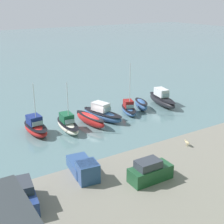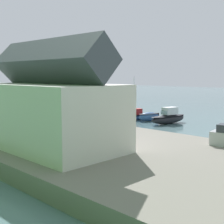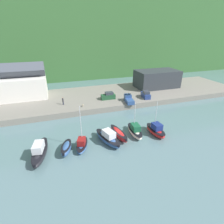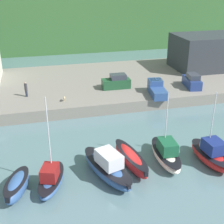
{
  "view_description": "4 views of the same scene",
  "coord_description": "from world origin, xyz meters",
  "px_view_note": "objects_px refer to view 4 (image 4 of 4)",
  "views": [
    {
      "loc": [
        21.17,
        38.65,
        17.79
      ],
      "look_at": [
        -1.46,
        2.19,
        2.16
      ],
      "focal_mm": 50.0,
      "sensor_mm": 36.0,
      "label": 1
    },
    {
      "loc": [
        -45.3,
        45.26,
        8.67
      ],
      "look_at": [
        -4.97,
        3.98,
        1.8
      ],
      "focal_mm": 50.0,
      "sensor_mm": 36.0,
      "label": 2
    },
    {
      "loc": [
        -9.74,
        -28.59,
        20.05
      ],
      "look_at": [
        2.21,
        7.83,
        2.36
      ],
      "focal_mm": 28.0,
      "sensor_mm": 36.0,
      "label": 3
    },
    {
      "loc": [
        -6.96,
        -24.42,
        17.43
      ],
      "look_at": [
        1.58,
        9.42,
        1.93
      ],
      "focal_mm": 50.0,
      "sensor_mm": 36.0,
      "label": 4
    }
  ],
  "objects_px": {
    "moored_boat_5": "(166,154)",
    "dog_on_quay": "(64,98)",
    "parked_car_0": "(192,81)",
    "person_on_quay": "(26,89)",
    "moored_boat_3": "(107,167)",
    "pickup_truck_0": "(157,89)",
    "moored_boat_2": "(51,179)",
    "moored_boat_4": "(131,159)",
    "parked_car_1": "(116,82)",
    "moored_boat_6": "(211,154)",
    "moored_boat_1": "(17,186)"
  },
  "relations": [
    {
      "from": "pickup_truck_0",
      "to": "moored_boat_2",
      "type": "bearing_deg",
      "value": -128.05
    },
    {
      "from": "moored_boat_6",
      "to": "pickup_truck_0",
      "type": "bearing_deg",
      "value": 84.76
    },
    {
      "from": "parked_car_1",
      "to": "person_on_quay",
      "type": "height_order",
      "value": "parked_car_1"
    },
    {
      "from": "pickup_truck_0",
      "to": "dog_on_quay",
      "type": "height_order",
      "value": "pickup_truck_0"
    },
    {
      "from": "person_on_quay",
      "to": "dog_on_quay",
      "type": "distance_m",
      "value": 5.87
    },
    {
      "from": "parked_car_0",
      "to": "pickup_truck_0",
      "type": "relative_size",
      "value": 0.89
    },
    {
      "from": "parked_car_0",
      "to": "parked_car_1",
      "type": "bearing_deg",
      "value": 176.26
    },
    {
      "from": "moored_boat_2",
      "to": "moored_boat_4",
      "type": "height_order",
      "value": "moored_boat_2"
    },
    {
      "from": "moored_boat_4",
      "to": "person_on_quay",
      "type": "distance_m",
      "value": 20.66
    },
    {
      "from": "pickup_truck_0",
      "to": "person_on_quay",
      "type": "xyz_separation_m",
      "value": [
        -18.11,
        3.59,
        0.28
      ]
    },
    {
      "from": "parked_car_1",
      "to": "moored_boat_2",
      "type": "bearing_deg",
      "value": 151.26
    },
    {
      "from": "moored_boat_2",
      "to": "moored_boat_5",
      "type": "distance_m",
      "value": 11.54
    },
    {
      "from": "moored_boat_6",
      "to": "parked_car_0",
      "type": "bearing_deg",
      "value": 64.91
    },
    {
      "from": "moored_boat_2",
      "to": "moored_boat_3",
      "type": "bearing_deg",
      "value": 21.32
    },
    {
      "from": "moored_boat_3",
      "to": "moored_boat_5",
      "type": "height_order",
      "value": "moored_boat_5"
    },
    {
      "from": "moored_boat_4",
      "to": "parked_car_1",
      "type": "distance_m",
      "value": 18.91
    },
    {
      "from": "moored_boat_1",
      "to": "moored_boat_2",
      "type": "distance_m",
      "value": 2.94
    },
    {
      "from": "moored_boat_1",
      "to": "parked_car_0",
      "type": "height_order",
      "value": "parked_car_0"
    },
    {
      "from": "parked_car_0",
      "to": "moored_boat_6",
      "type": "bearing_deg",
      "value": -102.91
    },
    {
      "from": "moored_boat_2",
      "to": "person_on_quay",
      "type": "height_order",
      "value": "moored_boat_2"
    },
    {
      "from": "parked_car_1",
      "to": "moored_boat_1",
      "type": "bearing_deg",
      "value": 145.91
    },
    {
      "from": "pickup_truck_0",
      "to": "person_on_quay",
      "type": "distance_m",
      "value": 18.46
    },
    {
      "from": "moored_boat_6",
      "to": "person_on_quay",
      "type": "height_order",
      "value": "moored_boat_6"
    },
    {
      "from": "person_on_quay",
      "to": "moored_boat_3",
      "type": "bearing_deg",
      "value": -69.48
    },
    {
      "from": "moored_boat_5",
      "to": "parked_car_1",
      "type": "distance_m",
      "value": 18.51
    },
    {
      "from": "person_on_quay",
      "to": "dog_on_quay",
      "type": "height_order",
      "value": "person_on_quay"
    },
    {
      "from": "parked_car_1",
      "to": "pickup_truck_0",
      "type": "xyz_separation_m",
      "value": [
        4.9,
        -3.96,
        -0.1
      ]
    },
    {
      "from": "parked_car_0",
      "to": "pickup_truck_0",
      "type": "xyz_separation_m",
      "value": [
        -6.35,
        -1.55,
        -0.1
      ]
    },
    {
      "from": "moored_boat_2",
      "to": "pickup_truck_0",
      "type": "bearing_deg",
      "value": 62.88
    },
    {
      "from": "moored_boat_1",
      "to": "person_on_quay",
      "type": "bearing_deg",
      "value": 104.83
    },
    {
      "from": "moored_boat_5",
      "to": "parked_car_1",
      "type": "relative_size",
      "value": 1.7
    },
    {
      "from": "parked_car_0",
      "to": "person_on_quay",
      "type": "relative_size",
      "value": 2.06
    },
    {
      "from": "moored_boat_3",
      "to": "parked_car_0",
      "type": "xyz_separation_m",
      "value": [
        17.31,
        17.04,
        1.49
      ]
    },
    {
      "from": "moored_boat_4",
      "to": "moored_boat_6",
      "type": "height_order",
      "value": "moored_boat_6"
    },
    {
      "from": "moored_boat_5",
      "to": "dog_on_quay",
      "type": "xyz_separation_m",
      "value": [
        -8.48,
        14.99,
        1.12
      ]
    },
    {
      "from": "moored_boat_3",
      "to": "pickup_truck_0",
      "type": "distance_m",
      "value": 19.03
    },
    {
      "from": "moored_boat_4",
      "to": "person_on_quay",
      "type": "height_order",
      "value": "person_on_quay"
    },
    {
      "from": "moored_boat_6",
      "to": "person_on_quay",
      "type": "relative_size",
      "value": 3.45
    },
    {
      "from": "moored_boat_6",
      "to": "parked_car_1",
      "type": "distance_m",
      "value": 20.28
    },
    {
      "from": "dog_on_quay",
      "to": "moored_boat_5",
      "type": "bearing_deg",
      "value": 128.89
    },
    {
      "from": "moored_boat_2",
      "to": "person_on_quay",
      "type": "xyz_separation_m",
      "value": [
        -1.97,
        19.32,
        1.88
      ]
    },
    {
      "from": "parked_car_1",
      "to": "pickup_truck_0",
      "type": "distance_m",
      "value": 6.31
    },
    {
      "from": "moored_boat_1",
      "to": "pickup_truck_0",
      "type": "distance_m",
      "value": 25.05
    },
    {
      "from": "moored_boat_1",
      "to": "moored_boat_4",
      "type": "bearing_deg",
      "value": 26.29
    },
    {
      "from": "moored_boat_2",
      "to": "parked_car_1",
      "type": "bearing_deg",
      "value": 78.9
    },
    {
      "from": "dog_on_quay",
      "to": "moored_boat_2",
      "type": "bearing_deg",
      "value": 88.97
    },
    {
      "from": "moored_boat_1",
      "to": "person_on_quay",
      "type": "relative_size",
      "value": 2.22
    },
    {
      "from": "moored_boat_5",
      "to": "moored_boat_6",
      "type": "distance_m",
      "value": 4.47
    },
    {
      "from": "pickup_truck_0",
      "to": "person_on_quay",
      "type": "height_order",
      "value": "person_on_quay"
    },
    {
      "from": "moored_boat_3",
      "to": "person_on_quay",
      "type": "xyz_separation_m",
      "value": [
        -7.14,
        19.08,
        1.67
      ]
    }
  ]
}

